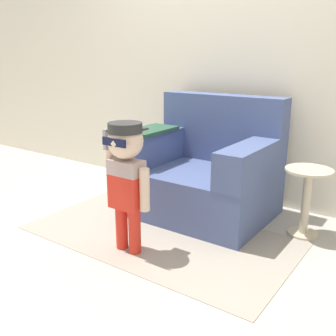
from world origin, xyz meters
TOP-DOWN VIEW (x-y plane):
  - ground_plane at (0.00, 0.00)m, footprint 10.00×10.00m
  - wall_back at (0.00, 0.56)m, footprint 10.00×0.05m
  - armchair at (0.20, 0.05)m, footprint 1.11×0.86m
  - person_child at (0.14, -0.83)m, footprint 0.35×0.27m
  - side_table at (1.02, 0.08)m, footprint 0.33×0.33m
  - rug at (0.17, -0.52)m, footprint 1.91×1.04m

SIDE VIEW (x-z plane):
  - ground_plane at x=0.00m, z-range 0.00..0.00m
  - rug at x=0.17m, z-range 0.00..0.01m
  - side_table at x=1.02m, z-range 0.05..0.55m
  - armchair at x=0.20m, z-range -0.14..0.81m
  - person_child at x=0.14m, z-range 0.15..1.01m
  - wall_back at x=0.00m, z-range 0.00..2.60m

